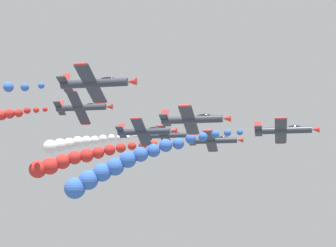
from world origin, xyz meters
TOP-DOWN VIEW (x-y plane):
  - airplane_lead at (0.13, 19.27)m, footprint 9.27×10.35m
  - smoke_trail_lead at (3.50, -7.72)m, footprint 7.57×28.59m
  - airplane_left_inner at (-11.89, 6.54)m, footprint 9.29×10.35m
  - smoke_trail_left_inner at (-7.84, -19.43)m, footprint 8.37×26.85m
  - airplane_right_inner at (12.06, 5.91)m, footprint 9.29×10.35m
  - airplane_left_outer at (-0.17, -4.03)m, footprint 9.09×10.35m
  - airplane_right_outer at (-23.91, -4.53)m, footprint 9.20×10.35m
  - smoke_trail_right_outer at (-20.76, -24.45)m, footprint 6.84×19.03m
  - airplane_trailing at (23.80, -5.37)m, footprint 9.17×10.35m
  - airplane_high_slot at (-0.64, -15.52)m, footprint 8.69×10.35m
  - smoke_trail_high_slot at (-0.80, -29.65)m, footprint 2.16×11.63m

SIDE VIEW (x-z plane):
  - smoke_trail_lead at x=3.50m, z-range 54.63..66.15m
  - smoke_trail_left_inner at x=-7.84m, z-range 59.35..66.99m
  - airplane_lead at x=0.13m, z-range 64.59..67.92m
  - airplane_right_inner at x=12.06m, z-range 64.63..67.93m
  - airplane_left_inner at x=-11.89m, z-range 65.03..68.34m
  - airplane_left_outer at x=-0.17m, z-range 64.96..68.62m
  - smoke_trail_right_outer at x=-20.76m, z-range 65.99..70.46m
  - airplane_trailing at x=23.80m, z-range 67.58..71.07m
  - airplane_right_outer at x=-23.91m, z-range 68.14..71.59m
  - smoke_trail_high_slot at x=-0.80m, z-range 69.45..72.10m
  - airplane_high_slot at x=-0.64m, z-range 69.17..73.82m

